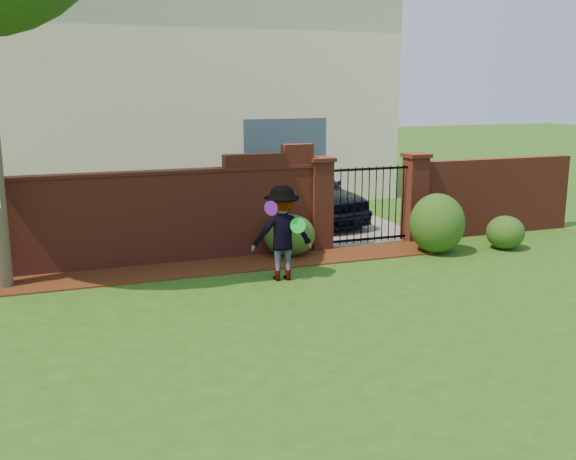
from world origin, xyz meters
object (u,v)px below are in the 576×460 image
object	(u,v)px
car	(307,193)
man	(282,233)
frisbee_purple	(271,208)
frisbee_green	(298,225)

from	to	relation	value
car	man	distance (m)	4.99
frisbee_purple	frisbee_green	world-z (taller)	frisbee_purple
man	frisbee_green	distance (m)	0.34
car	frisbee_purple	xyz separation A→B (m)	(-2.55, -4.74, 0.59)
man	frisbee_purple	world-z (taller)	man
car	frisbee_green	world-z (taller)	car
frisbee_purple	frisbee_green	size ratio (longest dim) A/B	0.91
frisbee_green	man	bearing A→B (deg)	136.67
frisbee_purple	frisbee_green	xyz separation A→B (m)	(0.51, 0.09, -0.34)
frisbee_purple	car	bearing A→B (deg)	61.73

